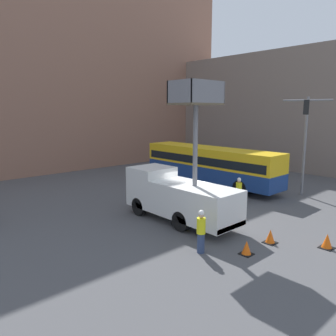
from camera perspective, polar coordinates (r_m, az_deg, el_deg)
The scene contains 11 objects.
ground_plane at distance 19.27m, azimuth 4.45°, elevation -8.21°, with size 120.00×120.00×0.00m, color #4C4C4F.
building_backdrop_far at distance 37.91m, azimuth -22.27°, elevation 16.20°, with size 44.00×10.00×21.16m.
building_backdrop_side at distance 39.99m, azimuth 20.84°, elevation 9.35°, with size 10.00×28.00×12.02m.
utility_truck at distance 17.85m, azimuth 1.80°, elevation -4.36°, with size 2.35×6.94×7.42m.
city_bus at distance 26.65m, azimuth 7.26°, elevation 0.89°, with size 2.51×12.27×3.08m.
traffic_light_pole at distance 23.91m, azimuth 22.81°, elevation 5.88°, with size 3.03×2.78×6.96m.
road_worker_near_truck at distance 14.20m, azimuth 5.78°, elevation -10.93°, with size 0.38×0.38×1.89m.
road_worker_directing at distance 21.37m, azimuth 12.21°, elevation -4.04°, with size 0.38×0.38×1.83m.
traffic_cone_near_truck at distance 16.39m, azimuth 25.96°, elevation -11.42°, with size 0.58×0.58×0.66m.
traffic_cone_mid_road at distance 14.60m, azimuth 13.52°, elevation -13.40°, with size 0.53×0.53×0.60m.
traffic_cone_far_side at distance 16.04m, azimuth 17.38°, elevation -11.35°, with size 0.55×0.55×0.63m.
Camera 1 is at (-13.38, -12.49, 6.01)m, focal length 35.00 mm.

